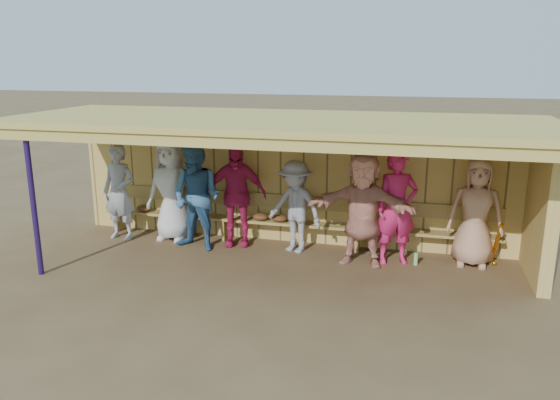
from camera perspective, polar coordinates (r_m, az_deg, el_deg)
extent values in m
plane|color=brown|center=(9.46, -0.53, -6.68)|extent=(90.00, 90.00, 0.00)
imported|color=#989AA0|center=(10.97, -16.45, 0.78)|extent=(0.72, 0.50, 1.86)
imported|color=silver|center=(10.67, -11.28, 1.01)|extent=(0.98, 0.66, 1.96)
imported|color=#356392|center=(10.03, -8.70, 0.31)|extent=(1.10, 0.93, 1.98)
imported|color=#BF1E52|center=(10.18, -4.67, 0.55)|extent=(1.22, 0.72, 1.95)
imported|color=gray|center=(9.82, 1.62, -0.71)|extent=(1.24, 0.98, 1.69)
imported|color=tan|center=(9.28, 8.63, -0.93)|extent=(1.84, 0.68, 1.96)
imported|color=#D3215F|center=(9.44, 12.08, -0.83)|extent=(0.83, 0.68, 1.95)
imported|color=tan|center=(9.71, 19.77, -1.23)|extent=(0.93, 0.63, 1.86)
cube|color=tan|center=(10.37, 1.38, 2.14)|extent=(8.60, 0.20, 2.40)
cube|color=tan|center=(9.44, 25.70, -0.57)|extent=(0.20, 1.62, 2.40)
cube|color=tan|center=(8.88, -0.57, 8.23)|extent=(8.80, 3.20, 0.10)
cube|color=tan|center=(7.47, -3.58, 6.00)|extent=(8.80, 0.10, 0.18)
cube|color=tan|center=(10.53, -21.14, 7.49)|extent=(0.08, 3.00, 0.16)
cube|color=tan|center=(10.01, -16.66, 7.54)|extent=(0.08, 3.00, 0.16)
cube|color=tan|center=(9.56, -11.73, 7.54)|extent=(0.08, 3.00, 0.16)
cube|color=tan|center=(9.18, -6.35, 7.47)|extent=(0.08, 3.00, 0.16)
cube|color=tan|center=(8.89, -0.57, 7.33)|extent=(0.08, 3.00, 0.16)
cube|color=tan|center=(8.70, 5.53, 7.10)|extent=(0.08, 3.00, 0.16)
cube|color=tan|center=(8.60, 11.84, 6.78)|extent=(0.08, 3.00, 0.16)
cube|color=tan|center=(8.61, 18.19, 6.38)|extent=(0.08, 3.00, 0.16)
cube|color=tan|center=(8.72, 24.45, 5.90)|extent=(0.08, 3.00, 0.16)
cylinder|color=navy|center=(9.51, -24.38, -0.32)|extent=(0.09, 0.09, 2.40)
cube|color=#AD914A|center=(10.30, 0.99, -2.41)|extent=(7.60, 0.32, 0.05)
cube|color=#AD914A|center=(10.34, 1.21, -0.17)|extent=(7.60, 0.04, 0.26)
cube|color=#AD914A|center=(11.70, -16.43, -2.08)|extent=(0.06, 0.29, 0.40)
cube|color=#AD914A|center=(10.72, -5.75, -3.04)|extent=(0.06, 0.29, 0.40)
cube|color=#AD914A|center=(10.16, 8.11, -4.13)|extent=(0.06, 0.29, 0.40)
cube|color=#AD914A|center=(10.19, 21.15, -4.93)|extent=(0.06, 0.29, 0.40)
cylinder|color=orange|center=(9.95, 21.66, -4.23)|extent=(0.13, 0.41, 0.80)
sphere|color=orange|center=(10.06, 21.47, -6.18)|extent=(0.08, 0.08, 0.08)
ellipsoid|color=#593319|center=(11.28, -14.03, -0.85)|extent=(0.30, 0.24, 0.14)
ellipsoid|color=#593319|center=(10.36, -2.05, -1.77)|extent=(0.30, 0.24, 0.14)
ellipsoid|color=#593319|center=(10.26, -0.03, -1.92)|extent=(0.30, 0.24, 0.14)
cylinder|color=#6FB95C|center=(10.07, 10.11, -2.23)|extent=(0.07, 0.07, 0.22)
cylinder|color=orange|center=(10.09, 19.43, -2.81)|extent=(0.07, 0.07, 0.22)
cylinder|color=#7ACF67|center=(9.67, 14.01, -5.98)|extent=(0.07, 0.07, 0.22)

